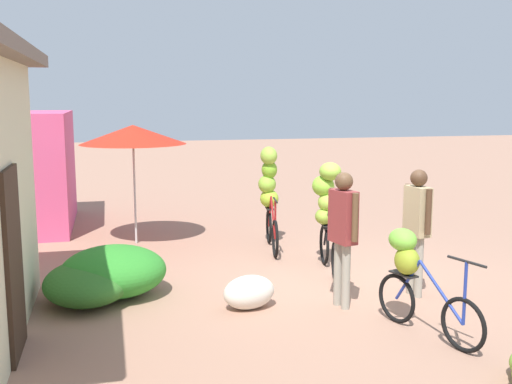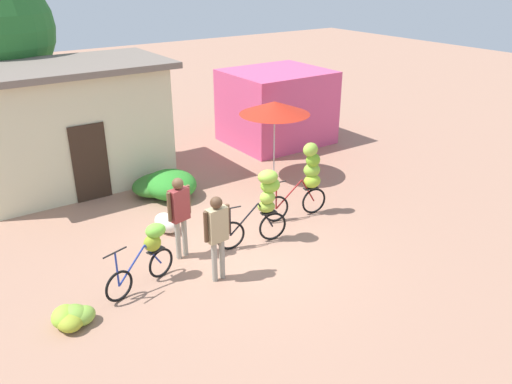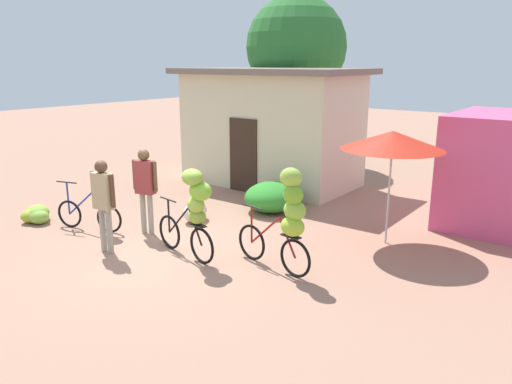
% 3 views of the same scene
% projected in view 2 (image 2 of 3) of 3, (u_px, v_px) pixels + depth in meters
% --- Properties ---
extents(ground_plane, '(60.00, 60.00, 0.00)m').
position_uv_depth(ground_plane, '(234.00, 253.00, 10.96)').
color(ground_plane, '#A37760').
extents(building_low, '(5.27, 3.09, 3.29)m').
position_uv_depth(building_low, '(71.00, 125.00, 13.80)').
color(building_low, beige).
rests_on(building_low, ground).
extents(shop_pink, '(3.20, 2.80, 2.41)m').
position_uv_depth(shop_pink, '(276.00, 107.00, 17.39)').
color(shop_pink, '#D84E7E').
rests_on(shop_pink, ground).
extents(hedge_bush_front_left, '(1.45, 1.16, 0.54)m').
position_uv_depth(hedge_bush_front_left, '(159.00, 185.00, 13.66)').
color(hedge_bush_front_left, '#327027').
rests_on(hedge_bush_front_left, ground).
extents(hedge_bush_front_right, '(1.31, 1.44, 0.70)m').
position_uv_depth(hedge_bush_front_right, '(171.00, 184.00, 13.47)').
color(hedge_bush_front_right, '#2F8B2B').
rests_on(hedge_bush_front_right, ground).
extents(market_umbrella, '(1.94, 1.94, 2.21)m').
position_uv_depth(market_umbrella, '(275.00, 108.00, 14.02)').
color(market_umbrella, beige).
rests_on(market_umbrella, ground).
extents(bicycle_leftmost, '(1.55, 0.54, 1.18)m').
position_uv_depth(bicycle_leftmost, '(149.00, 250.00, 9.68)').
color(bicycle_leftmost, black).
rests_on(bicycle_leftmost, ground).
extents(bicycle_near_pile, '(1.65, 0.52, 1.70)m').
position_uv_depth(bicycle_near_pile, '(264.00, 199.00, 11.01)').
color(bicycle_near_pile, black).
rests_on(bicycle_near_pile, ground).
extents(bicycle_center_loaded, '(1.68, 0.45, 1.83)m').
position_uv_depth(bicycle_center_loaded, '(308.00, 175.00, 12.24)').
color(bicycle_center_loaded, black).
rests_on(bicycle_center_loaded, ground).
extents(banana_pile_on_ground, '(0.83, 0.73, 0.36)m').
position_uv_depth(banana_pile_on_ground, '(72.00, 317.00, 8.71)').
color(banana_pile_on_ground, '#7CAC3A').
rests_on(banana_pile_on_ground, ground).
extents(produce_sack, '(0.58, 0.78, 0.44)m').
position_uv_depth(produce_sack, '(167.00, 223.00, 11.76)').
color(produce_sack, silver).
rests_on(produce_sack, ground).
extents(person_vendor, '(0.58, 0.23, 1.75)m').
position_uv_depth(person_vendor, '(217.00, 230.00, 9.63)').
color(person_vendor, gray).
rests_on(person_vendor, ground).
extents(person_bystander, '(0.57, 0.29, 1.78)m').
position_uv_depth(person_bystander, '(179.00, 209.00, 10.39)').
color(person_bystander, gray).
rests_on(person_bystander, ground).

